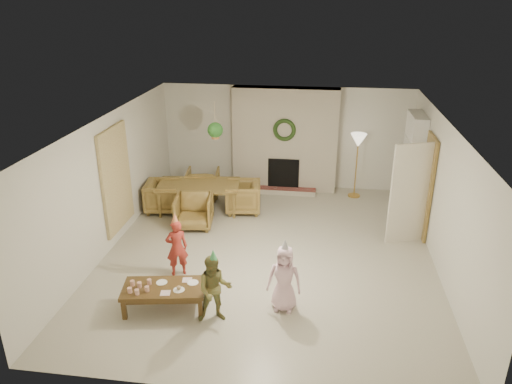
% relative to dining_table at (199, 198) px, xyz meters
% --- Properties ---
extents(floor, '(7.00, 7.00, 0.00)m').
position_rel_dining_table_xyz_m(floor, '(1.76, -1.66, -0.31)').
color(floor, '#B7B29E').
rests_on(floor, ground).
extents(ceiling, '(7.00, 7.00, 0.00)m').
position_rel_dining_table_xyz_m(ceiling, '(1.76, -1.66, 2.19)').
color(ceiling, white).
rests_on(ceiling, wall_back).
extents(wall_back, '(7.00, 0.00, 7.00)m').
position_rel_dining_table_xyz_m(wall_back, '(1.76, 1.84, 0.94)').
color(wall_back, silver).
rests_on(wall_back, floor).
extents(wall_front, '(7.00, 0.00, 7.00)m').
position_rel_dining_table_xyz_m(wall_front, '(1.76, -5.16, 0.94)').
color(wall_front, silver).
rests_on(wall_front, floor).
extents(wall_left, '(0.00, 7.00, 7.00)m').
position_rel_dining_table_xyz_m(wall_left, '(-1.24, -1.66, 0.94)').
color(wall_left, silver).
rests_on(wall_left, floor).
extents(wall_right, '(0.00, 7.00, 7.00)m').
position_rel_dining_table_xyz_m(wall_right, '(4.76, -1.66, 0.94)').
color(wall_right, silver).
rests_on(wall_right, floor).
extents(fireplace_mass, '(2.50, 0.40, 2.50)m').
position_rel_dining_table_xyz_m(fireplace_mass, '(1.76, 1.64, 0.94)').
color(fireplace_mass, '#542916').
rests_on(fireplace_mass, floor).
extents(fireplace_hearth, '(1.60, 0.30, 0.12)m').
position_rel_dining_table_xyz_m(fireplace_hearth, '(1.76, 1.29, -0.25)').
color(fireplace_hearth, maroon).
rests_on(fireplace_hearth, floor).
extents(fireplace_firebox, '(0.75, 0.12, 0.75)m').
position_rel_dining_table_xyz_m(fireplace_firebox, '(1.76, 1.46, 0.14)').
color(fireplace_firebox, black).
rests_on(fireplace_firebox, floor).
extents(fireplace_wreath, '(0.54, 0.10, 0.54)m').
position_rel_dining_table_xyz_m(fireplace_wreath, '(1.76, 1.41, 1.24)').
color(fireplace_wreath, '#1C3614').
rests_on(fireplace_wreath, fireplace_mass).
extents(floor_lamp_base, '(0.29, 0.29, 0.03)m').
position_rel_dining_table_xyz_m(floor_lamp_base, '(3.47, 1.34, -0.30)').
color(floor_lamp_base, gold).
rests_on(floor_lamp_base, floor).
extents(floor_lamp_post, '(0.03, 0.03, 1.39)m').
position_rel_dining_table_xyz_m(floor_lamp_post, '(3.47, 1.34, 0.41)').
color(floor_lamp_post, gold).
rests_on(floor_lamp_post, floor).
extents(floor_lamp_shade, '(0.37, 0.37, 0.31)m').
position_rel_dining_table_xyz_m(floor_lamp_shade, '(3.47, 1.34, 1.07)').
color(floor_lamp_shade, beige).
rests_on(floor_lamp_shade, floor_lamp_post).
extents(bookshelf_carcass, '(0.30, 1.00, 2.20)m').
position_rel_dining_table_xyz_m(bookshelf_carcass, '(4.60, 0.64, 0.79)').
color(bookshelf_carcass, white).
rests_on(bookshelf_carcass, floor).
extents(bookshelf_shelf_a, '(0.30, 0.92, 0.03)m').
position_rel_dining_table_xyz_m(bookshelf_shelf_a, '(4.58, 0.64, 0.14)').
color(bookshelf_shelf_a, white).
rests_on(bookshelf_shelf_a, bookshelf_carcass).
extents(bookshelf_shelf_b, '(0.30, 0.92, 0.03)m').
position_rel_dining_table_xyz_m(bookshelf_shelf_b, '(4.58, 0.64, 0.54)').
color(bookshelf_shelf_b, white).
rests_on(bookshelf_shelf_b, bookshelf_carcass).
extents(bookshelf_shelf_c, '(0.30, 0.92, 0.03)m').
position_rel_dining_table_xyz_m(bookshelf_shelf_c, '(4.58, 0.64, 0.94)').
color(bookshelf_shelf_c, white).
rests_on(bookshelf_shelf_c, bookshelf_carcass).
extents(bookshelf_shelf_d, '(0.30, 0.92, 0.03)m').
position_rel_dining_table_xyz_m(bookshelf_shelf_d, '(4.58, 0.64, 1.34)').
color(bookshelf_shelf_d, white).
rests_on(bookshelf_shelf_d, bookshelf_carcass).
extents(books_row_lower, '(0.20, 0.40, 0.24)m').
position_rel_dining_table_xyz_m(books_row_lower, '(4.56, 0.49, 0.28)').
color(books_row_lower, maroon).
rests_on(books_row_lower, bookshelf_shelf_a).
extents(books_row_mid, '(0.20, 0.44, 0.24)m').
position_rel_dining_table_xyz_m(books_row_mid, '(4.56, 0.69, 0.68)').
color(books_row_mid, '#286A93').
rests_on(books_row_mid, bookshelf_shelf_b).
extents(books_row_upper, '(0.20, 0.36, 0.22)m').
position_rel_dining_table_xyz_m(books_row_upper, '(4.56, 0.54, 1.07)').
color(books_row_upper, gold).
rests_on(books_row_upper, bookshelf_shelf_c).
extents(door_frame, '(0.05, 0.86, 2.04)m').
position_rel_dining_table_xyz_m(door_frame, '(4.72, -0.46, 0.71)').
color(door_frame, olive).
rests_on(door_frame, floor).
extents(door_leaf, '(0.77, 0.32, 2.00)m').
position_rel_dining_table_xyz_m(door_leaf, '(4.34, -0.84, 0.69)').
color(door_leaf, beige).
rests_on(door_leaf, floor).
extents(curtain_panel, '(0.06, 1.20, 2.00)m').
position_rel_dining_table_xyz_m(curtain_panel, '(-1.20, -1.46, 0.94)').
color(curtain_panel, beige).
rests_on(curtain_panel, wall_left).
extents(dining_table, '(1.89, 1.20, 0.63)m').
position_rel_dining_table_xyz_m(dining_table, '(0.00, 0.00, 0.00)').
color(dining_table, olive).
rests_on(dining_table, floor).
extents(dining_chair_near, '(0.83, 0.84, 0.69)m').
position_rel_dining_table_xyz_m(dining_chair_near, '(0.09, -0.78, 0.03)').
color(dining_chair_near, olive).
rests_on(dining_chair_near, floor).
extents(dining_chair_far, '(0.83, 0.84, 0.69)m').
position_rel_dining_table_xyz_m(dining_chair_far, '(-0.09, 0.78, 0.03)').
color(dining_chair_far, olive).
rests_on(dining_chair_far, floor).
extents(dining_chair_left, '(0.84, 0.83, 0.69)m').
position_rel_dining_table_xyz_m(dining_chair_left, '(-0.78, -0.09, 0.03)').
color(dining_chair_left, olive).
rests_on(dining_chair_left, floor).
extents(dining_chair_right, '(0.84, 0.83, 0.69)m').
position_rel_dining_table_xyz_m(dining_chair_right, '(0.97, 0.12, 0.03)').
color(dining_chair_right, olive).
rests_on(dining_chair_right, floor).
extents(hanging_plant_cord, '(0.01, 0.01, 0.70)m').
position_rel_dining_table_xyz_m(hanging_plant_cord, '(0.46, -0.16, 1.84)').
color(hanging_plant_cord, tan).
rests_on(hanging_plant_cord, ceiling).
extents(hanging_plant_pot, '(0.16, 0.16, 0.12)m').
position_rel_dining_table_xyz_m(hanging_plant_pot, '(0.46, -0.16, 1.49)').
color(hanging_plant_pot, '#AC6937').
rests_on(hanging_plant_pot, hanging_plant_cord).
extents(hanging_plant_foliage, '(0.32, 0.32, 0.32)m').
position_rel_dining_table_xyz_m(hanging_plant_foliage, '(0.46, -0.16, 1.61)').
color(hanging_plant_foliage, '#1F531B').
rests_on(hanging_plant_foliage, hanging_plant_pot).
extents(coffee_table_top, '(1.34, 0.83, 0.06)m').
position_rel_dining_table_xyz_m(coffee_table_top, '(0.37, -3.60, 0.04)').
color(coffee_table_top, '#4E381A').
rests_on(coffee_table_top, floor).
extents(coffee_table_apron, '(1.23, 0.71, 0.08)m').
position_rel_dining_table_xyz_m(coffee_table_apron, '(0.37, -3.60, -0.03)').
color(coffee_table_apron, '#4E381A').
rests_on(coffee_table_apron, floor).
extents(coffee_leg_fl, '(0.08, 0.08, 0.33)m').
position_rel_dining_table_xyz_m(coffee_leg_fl, '(-0.15, -3.95, -0.15)').
color(coffee_leg_fl, '#4E381A').
rests_on(coffee_leg_fl, floor).
extents(coffee_leg_fr, '(0.08, 0.08, 0.33)m').
position_rel_dining_table_xyz_m(coffee_leg_fr, '(0.97, -3.76, -0.15)').
color(coffee_leg_fr, '#4E381A').
rests_on(coffee_leg_fr, floor).
extents(coffee_leg_bl, '(0.08, 0.08, 0.33)m').
position_rel_dining_table_xyz_m(coffee_leg_bl, '(-0.23, -3.45, -0.15)').
color(coffee_leg_bl, '#4E381A').
rests_on(coffee_leg_bl, floor).
extents(coffee_leg_br, '(0.08, 0.08, 0.33)m').
position_rel_dining_table_xyz_m(coffee_leg_br, '(0.88, -3.26, -0.15)').
color(coffee_leg_br, '#4E381A').
rests_on(coffee_leg_br, floor).
extents(cup_a, '(0.08, 0.08, 0.09)m').
position_rel_dining_table_xyz_m(cup_a, '(-0.08, -3.83, 0.11)').
color(cup_a, white).
rests_on(cup_a, coffee_table_top).
extents(cup_b, '(0.08, 0.08, 0.09)m').
position_rel_dining_table_xyz_m(cup_b, '(-0.11, -3.64, 0.11)').
color(cup_b, white).
rests_on(cup_b, coffee_table_top).
extents(cup_c, '(0.08, 0.08, 0.09)m').
position_rel_dining_table_xyz_m(cup_c, '(0.04, -3.86, 0.11)').
color(cup_c, white).
rests_on(cup_c, coffee_table_top).
extents(cup_d, '(0.08, 0.08, 0.09)m').
position_rel_dining_table_xyz_m(cup_d, '(0.01, -3.67, 0.11)').
color(cup_d, white).
rests_on(cup_d, coffee_table_top).
extents(cup_e, '(0.08, 0.08, 0.09)m').
position_rel_dining_table_xyz_m(cup_e, '(0.16, -3.76, 0.11)').
color(cup_e, white).
rests_on(cup_e, coffee_table_top).
extents(cup_f, '(0.08, 0.08, 0.09)m').
position_rel_dining_table_xyz_m(cup_f, '(0.13, -3.57, 0.11)').
color(cup_f, white).
rests_on(cup_f, coffee_table_top).
extents(plate_a, '(0.20, 0.20, 0.01)m').
position_rel_dining_table_xyz_m(plate_a, '(0.30, -3.50, 0.07)').
color(plate_a, white).
rests_on(plate_a, coffee_table_top).
extents(plate_b, '(0.20, 0.20, 0.01)m').
position_rel_dining_table_xyz_m(plate_b, '(0.62, -3.66, 0.07)').
color(plate_b, white).
rests_on(plate_b, coffee_table_top).
extents(plate_c, '(0.20, 0.20, 0.01)m').
position_rel_dining_table_xyz_m(plate_c, '(0.78, -3.44, 0.07)').
color(plate_c, white).
rests_on(plate_c, coffee_table_top).
extents(food_scoop, '(0.08, 0.08, 0.07)m').
position_rel_dining_table_xyz_m(food_scoop, '(0.62, -3.66, 0.11)').
color(food_scoop, tan).
rests_on(food_scoop, plate_b).
extents(napkin_left, '(0.17, 0.17, 0.01)m').
position_rel_dining_table_xyz_m(napkin_left, '(0.44, -3.77, 0.07)').
color(napkin_left, '#D9A0A4').
rests_on(napkin_left, coffee_table_top).
extents(napkin_right, '(0.17, 0.17, 0.01)m').
position_rel_dining_table_xyz_m(napkin_right, '(0.67, -3.38, 0.07)').
color(napkin_right, '#D9A0A4').
rests_on(napkin_right, coffee_table_top).
extents(child_red, '(0.44, 0.38, 1.03)m').
position_rel_dining_table_xyz_m(child_red, '(0.29, -2.62, 0.20)').
color(child_red, '#A12C22').
rests_on(child_red, floor).
extents(party_hat_red, '(0.15, 0.15, 0.19)m').
position_rel_dining_table_xyz_m(party_hat_red, '(0.29, -2.62, 0.76)').
color(party_hat_red, gold).
rests_on(party_hat_red, child_red).
extents(child_plaid, '(0.60, 0.52, 1.06)m').
position_rel_dining_table_xyz_m(child_plaid, '(1.20, -3.78, 0.22)').
color(child_plaid, '#945D28').
rests_on(child_plaid, floor).
extents(party_hat_plaid, '(0.14, 0.14, 0.17)m').
position_rel_dining_table_xyz_m(party_hat_plaid, '(1.20, -3.78, 0.79)').
color(party_hat_plaid, '#47A55D').
rests_on(party_hat_plaid, child_plaid).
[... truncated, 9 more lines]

